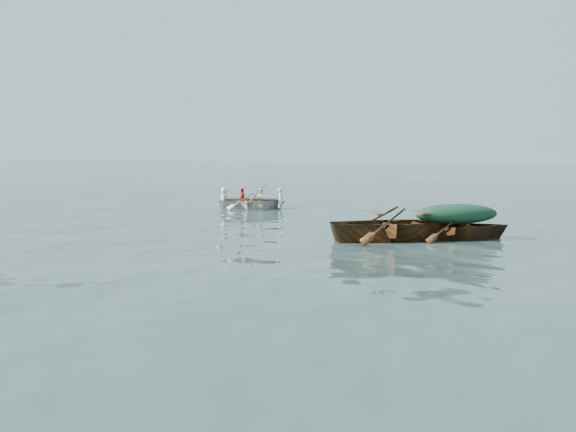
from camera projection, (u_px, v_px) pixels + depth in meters
name	position (u px, v px, depth m)	size (l,w,h in m)	color
ground	(244.00, 260.00, 11.74)	(140.00, 140.00, 0.00)	#30443F
green_tarp_boat	(455.00, 239.00, 14.36)	(1.22, 3.93, 0.89)	#4C2911
open_wooden_boat	(398.00, 240.00, 14.22)	(1.49, 4.78, 1.14)	#513014
rowed_boat	(252.00, 209.00, 21.40)	(1.08, 3.59, 0.82)	silver
green_tarp_cover	(456.00, 212.00, 14.28)	(0.67, 2.16, 0.52)	#163622
thwart_benches	(399.00, 217.00, 14.15)	(0.89, 2.39, 0.04)	#4F2F12
rowers	(252.00, 188.00, 21.30)	(0.97, 2.52, 0.76)	silver
oars	(252.00, 197.00, 21.34)	(2.60, 0.60, 0.06)	olive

